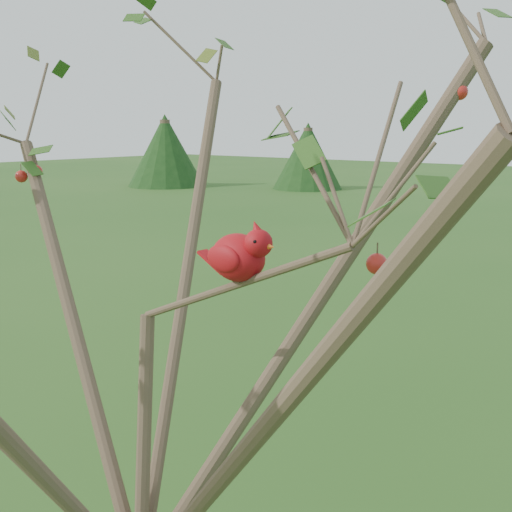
# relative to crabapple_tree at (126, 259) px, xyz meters

# --- Properties ---
(crabapple_tree) EXTENTS (2.35, 2.05, 2.95)m
(crabapple_tree) POSITION_rel_crabapple_tree_xyz_m (0.00, 0.00, 0.00)
(crabapple_tree) COLOR #463526
(crabapple_tree) RESTS_ON ground
(cardinal) EXTENTS (0.21, 0.11, 0.15)m
(cardinal) POSITION_rel_crabapple_tree_xyz_m (0.25, 0.10, 0.02)
(cardinal) COLOR red
(cardinal) RESTS_ON ground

